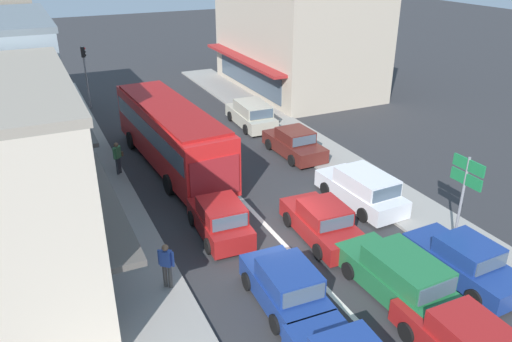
# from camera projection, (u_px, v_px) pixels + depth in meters

# --- Properties ---
(ground_plane) EXTENTS (140.00, 140.00, 0.00)m
(ground_plane) POSITION_uv_depth(u_px,v_px,m) (283.00, 243.00, 19.22)
(ground_plane) COLOR #2D2D30
(lane_centre_line) EXTENTS (0.20, 28.00, 0.01)m
(lane_centre_line) POSITION_uv_depth(u_px,v_px,m) (241.00, 199.00, 22.50)
(lane_centre_line) COLOR silver
(lane_centre_line) RESTS_ON ground
(sidewalk_left) EXTENTS (5.20, 44.00, 0.14)m
(sidewalk_left) POSITION_uv_depth(u_px,v_px,m) (78.00, 210.00, 21.47)
(sidewalk_left) COLOR gray
(sidewalk_left) RESTS_ON ground
(kerb_right) EXTENTS (2.80, 44.00, 0.12)m
(kerb_right) POSITION_uv_depth(u_px,v_px,m) (333.00, 159.00, 26.53)
(kerb_right) COLOR gray
(kerb_right) RESTS_ON ground
(building_right_far) EXTENTS (9.18, 13.17, 7.73)m
(building_right_far) POSITION_uv_depth(u_px,v_px,m) (297.00, 38.00, 38.02)
(building_right_far) COLOR #B2A38E
(building_right_far) RESTS_ON ground
(city_bus) EXTENTS (3.15, 10.97, 3.23)m
(city_bus) POSITION_uv_depth(u_px,v_px,m) (171.00, 131.00, 25.12)
(city_bus) COLOR red
(city_bus) RESTS_ON ground
(sedan_queue_far_back) EXTENTS (2.04, 4.28, 1.47)m
(sedan_queue_far_back) POSITION_uv_depth(u_px,v_px,m) (323.00, 223.00, 19.34)
(sedan_queue_far_back) COLOR maroon
(sedan_queue_far_back) RESTS_ON ground
(hatchback_adjacent_lane_lead) EXTENTS (1.93, 3.76, 1.54)m
(hatchback_adjacent_lane_lead) POSITION_uv_depth(u_px,v_px,m) (286.00, 286.00, 15.70)
(hatchback_adjacent_lane_lead) COLOR navy
(hatchback_adjacent_lane_lead) RESTS_ON ground
(wagon_adjacent_lane_trail) EXTENTS (2.05, 4.56, 1.58)m
(wagon_adjacent_lane_trail) POSITION_uv_depth(u_px,v_px,m) (399.00, 276.00, 16.10)
(wagon_adjacent_lane_trail) COLOR #1E6638
(wagon_adjacent_lane_trail) RESTS_ON ground
(hatchback_queue_gap_filler) EXTENTS (1.95, 3.77, 1.54)m
(hatchback_queue_gap_filler) POSITION_uv_depth(u_px,v_px,m) (220.00, 219.00, 19.47)
(hatchback_queue_gap_filler) COLOR maroon
(hatchback_queue_gap_filler) RESTS_ON ground
(parked_sedan_kerb_front) EXTENTS (2.01, 4.26, 1.47)m
(parked_sedan_kerb_front) POSITION_uv_depth(u_px,v_px,m) (464.00, 262.00, 16.99)
(parked_sedan_kerb_front) COLOR navy
(parked_sedan_kerb_front) RESTS_ON ground
(parked_wagon_kerb_second) EXTENTS (2.07, 4.57, 1.58)m
(parked_wagon_kerb_second) POSITION_uv_depth(u_px,v_px,m) (362.00, 189.00, 21.78)
(parked_wagon_kerb_second) COLOR silver
(parked_wagon_kerb_second) RESTS_ON ground
(parked_sedan_kerb_third) EXTENTS (1.98, 4.24, 1.47)m
(parked_sedan_kerb_third) POSITION_uv_depth(u_px,v_px,m) (294.00, 144.00, 26.92)
(parked_sedan_kerb_third) COLOR #561E19
(parked_sedan_kerb_third) RESTS_ON ground
(parked_wagon_kerb_rear) EXTENTS (2.06, 4.56, 1.58)m
(parked_wagon_kerb_rear) POSITION_uv_depth(u_px,v_px,m) (251.00, 115.00, 31.14)
(parked_wagon_kerb_rear) COLOR #B7B29E
(parked_wagon_kerb_rear) RESTS_ON ground
(traffic_light_downstreet) EXTENTS (0.33, 0.24, 4.20)m
(traffic_light_downstreet) POSITION_uv_depth(u_px,v_px,m) (85.00, 67.00, 33.79)
(traffic_light_downstreet) COLOR gray
(traffic_light_downstreet) RESTS_ON ground
(directional_road_sign) EXTENTS (0.10, 1.40, 3.60)m
(directional_road_sign) POSITION_uv_depth(u_px,v_px,m) (466.00, 180.00, 18.10)
(directional_road_sign) COLOR gray
(directional_road_sign) RESTS_ON ground
(pedestrian_with_handbag_near) EXTENTS (0.55, 0.56, 1.63)m
(pedestrian_with_handbag_near) POSITION_uv_depth(u_px,v_px,m) (118.00, 156.00, 24.32)
(pedestrian_with_handbag_near) COLOR #333338
(pedestrian_with_handbag_near) RESTS_ON sidewalk_left
(pedestrian_browsing_midblock) EXTENTS (0.45, 0.40, 1.63)m
(pedestrian_browsing_midblock) POSITION_uv_depth(u_px,v_px,m) (166.00, 263.00, 16.22)
(pedestrian_browsing_midblock) COLOR #4C4742
(pedestrian_browsing_midblock) RESTS_ON sidewalk_left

